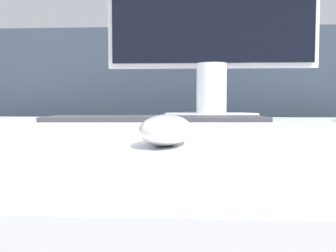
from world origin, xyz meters
TOP-DOWN VIEW (x-y plane):
  - partition_panel at (0.00, 0.67)m, footprint 5.00×0.03m
  - computer_mouse_near at (-0.01, -0.25)m, footprint 0.07×0.13m
  - keyboard at (-0.04, -0.01)m, footprint 0.42×0.16m
  - monitor at (0.07, 0.29)m, footprint 0.52×0.24m

SIDE VIEW (x-z plane):
  - partition_panel at x=0.00m, z-range 0.00..1.08m
  - keyboard at x=-0.04m, z-range 0.77..0.80m
  - computer_mouse_near at x=-0.01m, z-range 0.77..0.81m
  - monitor at x=0.07m, z-range 0.78..1.27m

